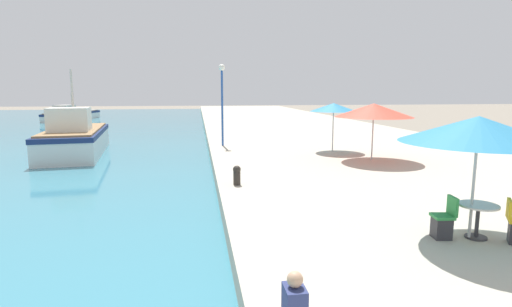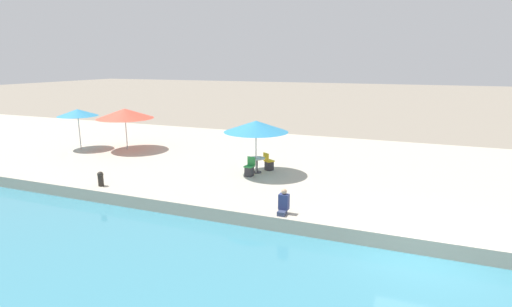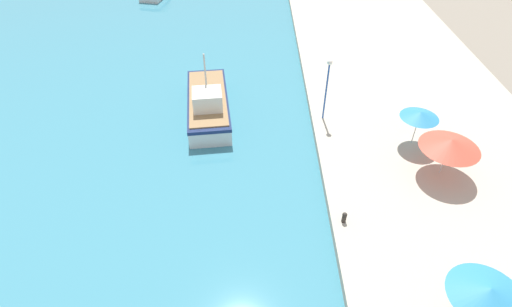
% 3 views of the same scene
% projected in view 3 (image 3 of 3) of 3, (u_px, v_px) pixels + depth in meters
% --- Properties ---
extents(water_basin, '(56.00, 90.00, 0.04)m').
position_uv_depth(water_basin, '(17.00, 42.00, 40.01)').
color(water_basin, teal).
rests_on(water_basin, ground_plane).
extents(quay_promenade, '(16.00, 90.00, 0.57)m').
position_uv_depth(quay_promenade, '(375.00, 39.00, 39.90)').
color(quay_promenade, '#BCB29E').
rests_on(quay_promenade, ground_plane).
extents(fishing_boat_near, '(3.98, 8.77, 4.82)m').
position_uv_depth(fishing_boat_near, '(207.00, 104.00, 29.42)').
color(fishing_boat_near, silver).
rests_on(fishing_boat_near, water_basin).
extents(cafe_umbrella_pink, '(3.10, 3.10, 2.60)m').
position_uv_depth(cafe_umbrella_pink, '(489.00, 292.00, 15.48)').
color(cafe_umbrella_pink, '#B7B7B7').
rests_on(cafe_umbrella_pink, quay_promenade).
extents(cafe_umbrella_white, '(3.44, 3.44, 2.55)m').
position_uv_depth(cafe_umbrella_white, '(450.00, 143.00, 22.80)').
color(cafe_umbrella_white, '#B7B7B7').
rests_on(cafe_umbrella_white, quay_promenade).
extents(cafe_umbrella_striped, '(2.42, 2.42, 2.48)m').
position_uv_depth(cafe_umbrella_striped, '(419.00, 115.00, 25.04)').
color(cafe_umbrella_striped, '#B7B7B7').
rests_on(cafe_umbrella_striped, quay_promenade).
extents(mooring_bollard, '(0.26, 0.26, 0.65)m').
position_uv_depth(mooring_bollard, '(344.00, 217.00, 21.05)').
color(mooring_bollard, '#2D2823').
rests_on(mooring_bollard, quay_promenade).
extents(lamppost, '(0.36, 0.36, 4.56)m').
position_uv_depth(lamppost, '(327.00, 80.00, 26.76)').
color(lamppost, '#28519E').
rests_on(lamppost, quay_promenade).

